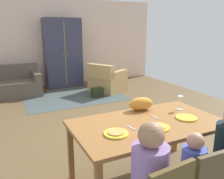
{
  "coord_description": "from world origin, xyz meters",
  "views": [
    {
      "loc": [
        -1.68,
        -3.65,
        1.79
      ],
      "look_at": [
        -0.09,
        -0.38,
        0.85
      ],
      "focal_mm": 37.85,
      "sensor_mm": 36.0,
      "label": 1
    }
  ],
  "objects_px": {
    "couch": "(9,85)",
    "armoire": "(63,53)",
    "wine_glass": "(180,100)",
    "handbag": "(97,93)",
    "cat": "(141,104)",
    "plate_near_man": "(116,134)",
    "plate_near_child": "(158,127)",
    "dining_table": "(148,128)",
    "armchair": "(107,80)",
    "plate_near_woman": "(186,118)"
  },
  "relations": [
    {
      "from": "wine_glass",
      "to": "couch",
      "type": "bearing_deg",
      "value": 112.32
    },
    {
      "from": "plate_near_man",
      "to": "wine_glass",
      "type": "distance_m",
      "value": 1.14
    },
    {
      "from": "plate_near_woman",
      "to": "wine_glass",
      "type": "distance_m",
      "value": 0.34
    },
    {
      "from": "armchair",
      "to": "cat",
      "type": "bearing_deg",
      "value": -108.19
    },
    {
      "from": "handbag",
      "to": "dining_table",
      "type": "bearing_deg",
      "value": -103.38
    },
    {
      "from": "plate_near_child",
      "to": "wine_glass",
      "type": "distance_m",
      "value": 0.73
    },
    {
      "from": "plate_near_child",
      "to": "wine_glass",
      "type": "relative_size",
      "value": 1.34
    },
    {
      "from": "handbag",
      "to": "plate_near_woman",
      "type": "bearing_deg",
      "value": -95.87
    },
    {
      "from": "dining_table",
      "to": "plate_near_man",
      "type": "distance_m",
      "value": 0.49
    },
    {
      "from": "plate_near_man",
      "to": "plate_near_child",
      "type": "xyz_separation_m",
      "value": [
        0.47,
        -0.06,
        0.0
      ]
    },
    {
      "from": "plate_near_man",
      "to": "plate_near_child",
      "type": "bearing_deg",
      "value": -7.25
    },
    {
      "from": "plate_near_man",
      "to": "armoire",
      "type": "xyz_separation_m",
      "value": [
        0.87,
        5.33,
        0.28
      ]
    },
    {
      "from": "couch",
      "to": "armoire",
      "type": "xyz_separation_m",
      "value": [
        1.65,
        0.48,
        0.75
      ]
    },
    {
      "from": "cat",
      "to": "couch",
      "type": "bearing_deg",
      "value": 118.1
    },
    {
      "from": "plate_near_woman",
      "to": "armoire",
      "type": "distance_m",
      "value": 5.32
    },
    {
      "from": "wine_glass",
      "to": "handbag",
      "type": "xyz_separation_m",
      "value": [
        0.23,
        3.39,
        -0.76
      ]
    },
    {
      "from": "cat",
      "to": "handbag",
      "type": "distance_m",
      "value": 3.33
    },
    {
      "from": "wine_glass",
      "to": "cat",
      "type": "height_order",
      "value": "wine_glass"
    },
    {
      "from": "plate_near_man",
      "to": "armoire",
      "type": "bearing_deg",
      "value": 80.74
    },
    {
      "from": "wine_glass",
      "to": "handbag",
      "type": "relative_size",
      "value": 0.58
    },
    {
      "from": "armoire",
      "to": "handbag",
      "type": "distance_m",
      "value": 1.94
    },
    {
      "from": "plate_near_child",
      "to": "armoire",
      "type": "bearing_deg",
      "value": 85.78
    },
    {
      "from": "dining_table",
      "to": "armchair",
      "type": "height_order",
      "value": "armchair"
    },
    {
      "from": "plate_near_child",
      "to": "cat",
      "type": "height_order",
      "value": "cat"
    },
    {
      "from": "wine_glass",
      "to": "armoire",
      "type": "height_order",
      "value": "armoire"
    },
    {
      "from": "plate_near_woman",
      "to": "cat",
      "type": "relative_size",
      "value": 0.78
    },
    {
      "from": "plate_near_child",
      "to": "armchair",
      "type": "xyz_separation_m",
      "value": [
        1.35,
        4.22,
        -0.45
      ]
    },
    {
      "from": "plate_near_man",
      "to": "dining_table",
      "type": "bearing_deg",
      "value": 14.27
    },
    {
      "from": "couch",
      "to": "plate_near_man",
      "type": "bearing_deg",
      "value": -80.89
    },
    {
      "from": "dining_table",
      "to": "wine_glass",
      "type": "bearing_deg",
      "value": 16.25
    },
    {
      "from": "dining_table",
      "to": "handbag",
      "type": "distance_m",
      "value": 3.71
    },
    {
      "from": "armoire",
      "to": "wine_glass",
      "type": "bearing_deg",
      "value": -87.5
    },
    {
      "from": "wine_glass",
      "to": "cat",
      "type": "relative_size",
      "value": 0.58
    },
    {
      "from": "plate_near_man",
      "to": "plate_near_child",
      "type": "distance_m",
      "value": 0.48
    },
    {
      "from": "armchair",
      "to": "couch",
      "type": "bearing_deg",
      "value": 165.29
    },
    {
      "from": "plate_near_man",
      "to": "cat",
      "type": "relative_size",
      "value": 0.78
    },
    {
      "from": "plate_near_man",
      "to": "armchair",
      "type": "distance_m",
      "value": 4.57
    },
    {
      "from": "wine_glass",
      "to": "armoire",
      "type": "distance_m",
      "value": 5.04
    },
    {
      "from": "plate_near_child",
      "to": "couch",
      "type": "xyz_separation_m",
      "value": [
        -1.25,
        4.91,
        -0.46
      ]
    },
    {
      "from": "wine_glass",
      "to": "couch",
      "type": "xyz_separation_m",
      "value": [
        -1.87,
        4.55,
        -0.59
      ]
    },
    {
      "from": "plate_near_man",
      "to": "handbag",
      "type": "bearing_deg",
      "value": 70.31
    },
    {
      "from": "plate_near_man",
      "to": "couch",
      "type": "distance_m",
      "value": 4.93
    },
    {
      "from": "plate_near_child",
      "to": "armchair",
      "type": "height_order",
      "value": "armchair"
    },
    {
      "from": "plate_near_man",
      "to": "handbag",
      "type": "xyz_separation_m",
      "value": [
        1.32,
        3.69,
        -0.64
      ]
    },
    {
      "from": "plate_near_man",
      "to": "handbag",
      "type": "relative_size",
      "value": 0.78
    },
    {
      "from": "armoire",
      "to": "handbag",
      "type": "bearing_deg",
      "value": -74.65
    },
    {
      "from": "wine_glass",
      "to": "couch",
      "type": "height_order",
      "value": "wine_glass"
    },
    {
      "from": "armchair",
      "to": "armoire",
      "type": "relative_size",
      "value": 0.55
    },
    {
      "from": "plate_near_woman",
      "to": "armoire",
      "type": "height_order",
      "value": "armoire"
    },
    {
      "from": "dining_table",
      "to": "couch",
      "type": "distance_m",
      "value": 4.91
    }
  ]
}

